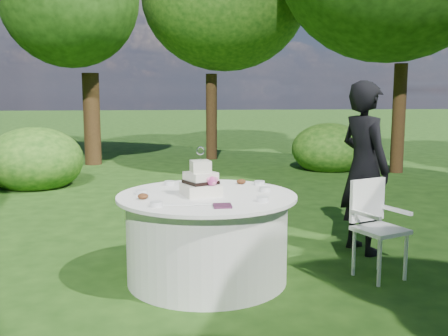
{
  "coord_description": "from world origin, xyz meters",
  "views": [
    {
      "loc": [
        -0.3,
        -4.45,
        1.67
      ],
      "look_at": [
        0.15,
        0.0,
        1.0
      ],
      "focal_mm": 42.0,
      "sensor_mm": 36.0,
      "label": 1
    }
  ],
  "objects": [
    {
      "name": "guest",
      "position": [
        1.66,
        0.68,
        0.88
      ],
      "size": [
        0.61,
        0.75,
        1.76
      ],
      "primitive_type": "imported",
      "rotation": [
        0.0,
        0.0,
        1.91
      ],
      "color": "black",
      "rests_on": "ground"
    },
    {
      "name": "ground",
      "position": [
        0.0,
        0.0,
        0.0
      ],
      "size": [
        80.0,
        80.0,
        0.0
      ],
      "primitive_type": "plane",
      "color": "#1A3B10",
      "rests_on": "ground"
    },
    {
      "name": "petal_cups",
      "position": [
        -0.09,
        0.17,
        0.79
      ],
      "size": [
        0.99,
        0.71,
        0.05
      ],
      "color": "#562D16",
      "rests_on": "table"
    },
    {
      "name": "cake",
      "position": [
        -0.05,
        -0.02,
        0.88
      ],
      "size": [
        0.37,
        0.37,
        0.42
      ],
      "color": "silver",
      "rests_on": "table"
    },
    {
      "name": "table",
      "position": [
        0.0,
        0.0,
        0.39
      ],
      "size": [
        1.56,
        1.56,
        0.77
      ],
      "color": "silver",
      "rests_on": "ground"
    },
    {
      "name": "chair",
      "position": [
        1.51,
        -0.04,
        0.51
      ],
      "size": [
        0.51,
        0.51,
        0.87
      ],
      "color": "white",
      "rests_on": "ground"
    },
    {
      "name": "votives",
      "position": [
        0.03,
        0.04,
        0.79
      ],
      "size": [
        1.2,
        1.02,
        0.04
      ],
      "color": "silver",
      "rests_on": "table"
    },
    {
      "name": "feather_plume",
      "position": [
        -0.18,
        -0.42,
        0.78
      ],
      "size": [
        0.48,
        0.07,
        0.01
      ],
      "primitive_type": "ellipsoid",
      "color": "white",
      "rests_on": "table"
    },
    {
      "name": "napkins",
      "position": [
        0.09,
        -0.5,
        0.78
      ],
      "size": [
        0.14,
        0.14,
        0.02
      ],
      "primitive_type": "cube",
      "color": "#421C34",
      "rests_on": "table"
    }
  ]
}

